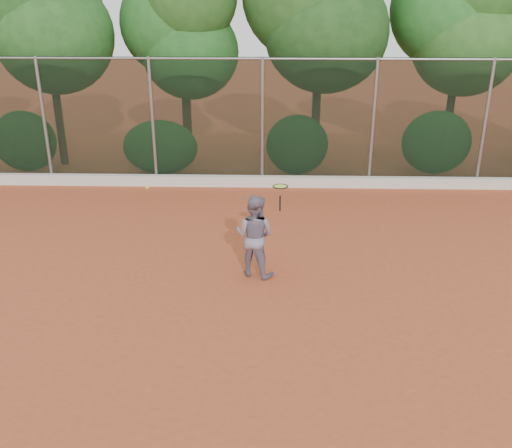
{
  "coord_description": "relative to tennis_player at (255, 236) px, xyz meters",
  "views": [
    {
      "loc": [
        0.27,
        -8.38,
        5.11
      ],
      "look_at": [
        0.0,
        1.0,
        1.25
      ],
      "focal_mm": 40.0,
      "sensor_mm": 36.0,
      "label": 1
    }
  ],
  "objects": [
    {
      "name": "chainlink_fence",
      "position": [
        0.04,
        5.51,
        1.05
      ],
      "size": [
        24.09,
        0.09,
        3.5
      ],
      "color": "black",
      "rests_on": "ground"
    },
    {
      "name": "ground",
      "position": [
        0.04,
        -1.49,
        -0.81
      ],
      "size": [
        80.0,
        80.0,
        0.0
      ],
      "primitive_type": "plane",
      "color": "#AC4A28",
      "rests_on": "ground"
    },
    {
      "name": "tennis_player",
      "position": [
        0.0,
        0.0,
        0.0
      ],
      "size": [
        0.96,
        0.87,
        1.61
      ],
      "primitive_type": "imported",
      "rotation": [
        0.0,
        0.0,
        2.74
      ],
      "color": "slate",
      "rests_on": "ground"
    },
    {
      "name": "tennis_racket",
      "position": [
        0.47,
        -0.03,
        0.96
      ],
      "size": [
        0.38,
        0.38,
        0.51
      ],
      "color": "black",
      "rests_on": "ground"
    },
    {
      "name": "tennis_ball_in_flight",
      "position": [
        -1.92,
        -0.21,
        1.02
      ],
      "size": [
        0.07,
        0.07,
        0.07
      ],
      "color": "yellow",
      "rests_on": "ground"
    },
    {
      "name": "foliage_backdrop",
      "position": [
        -0.51,
        7.48,
        3.6
      ],
      "size": [
        23.7,
        3.63,
        7.55
      ],
      "color": "#3F2518",
      "rests_on": "ground"
    },
    {
      "name": "concrete_curb",
      "position": [
        0.04,
        5.33,
        -0.66
      ],
      "size": [
        24.0,
        0.2,
        0.3
      ],
      "primitive_type": "cube",
      "color": "silver",
      "rests_on": "ground"
    }
  ]
}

